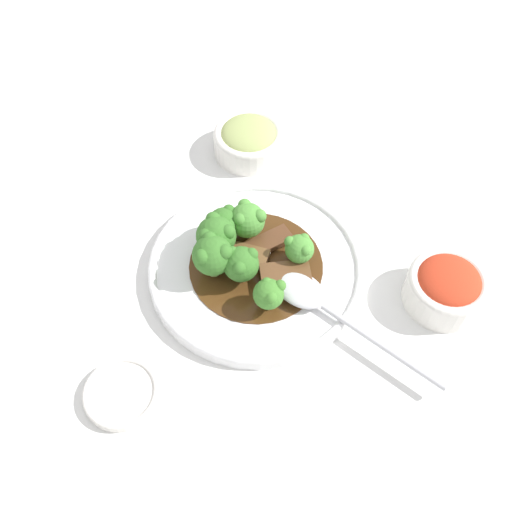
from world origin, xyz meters
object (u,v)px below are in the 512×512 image
at_px(beef_strip_0, 286,276).
at_px(broccoli_floret_6, 213,255).
at_px(main_plate, 256,268).
at_px(broccoli_floret_4, 241,264).
at_px(broccoli_floret_2, 224,224).
at_px(sauce_dish, 121,393).
at_px(broccoli_floret_3, 249,219).
at_px(side_bowl_appetizer, 249,140).
at_px(broccoli_floret_0, 216,235).
at_px(broccoli_floret_1, 271,293).
at_px(side_bowl_kimchi, 446,287).
at_px(beef_strip_2, 268,242).
at_px(serving_spoon, 313,298).
at_px(broccoli_floret_5, 299,248).
at_px(beef_strip_1, 244,254).

height_order(beef_strip_0, broccoli_floret_6, broccoli_floret_6).
xyz_separation_m(main_plate, broccoli_floret_4, (-0.01, 0.02, 0.04)).
relative_size(broccoli_floret_2, sauce_dish, 0.55).
bearing_deg(main_plate, broccoli_floret_3, -2.67).
bearing_deg(broccoli_floret_6, side_bowl_appetizer, -23.56).
bearing_deg(sauce_dish, main_plate, -55.28).
bearing_deg(broccoli_floret_0, broccoli_floret_1, -153.38).
xyz_separation_m(main_plate, side_bowl_kimchi, (-0.09, -0.20, 0.02)).
distance_m(beef_strip_2, broccoli_floret_3, 0.04).
height_order(beef_strip_2, serving_spoon, serving_spoon).
bearing_deg(beef_strip_0, broccoli_floret_4, 73.53).
height_order(beef_strip_0, serving_spoon, serving_spoon).
relative_size(serving_spoon, sauce_dish, 2.37).
bearing_deg(broccoli_floret_3, side_bowl_appetizer, -12.83).
xyz_separation_m(main_plate, broccoli_floret_3, (0.05, -0.00, 0.04)).
distance_m(broccoli_floret_0, broccoli_floret_6, 0.03).
distance_m(broccoli_floret_4, side_bowl_appetizer, 0.23).
xyz_separation_m(beef_strip_2, side_bowl_appetizer, (0.18, -0.02, 0.00)).
distance_m(broccoli_floret_4, broccoli_floret_5, 0.07).
xyz_separation_m(broccoli_floret_3, sauce_dish, (-0.17, 0.18, -0.04)).
xyz_separation_m(beef_strip_1, side_bowl_kimchi, (-0.10, -0.21, 0.00)).
height_order(beef_strip_0, broccoli_floret_5, broccoli_floret_5).
height_order(beef_strip_1, beef_strip_2, beef_strip_1).
relative_size(broccoli_floret_3, sauce_dish, 0.61).
relative_size(broccoli_floret_1, side_bowl_appetizer, 0.43).
xyz_separation_m(beef_strip_0, side_bowl_kimchi, (-0.06, -0.17, 0.00)).
relative_size(broccoli_floret_3, broccoli_floret_5, 1.27).
bearing_deg(main_plate, side_bowl_appetizer, -10.59).
xyz_separation_m(main_plate, broccoli_floret_5, (-0.01, -0.05, 0.03)).
bearing_deg(beef_strip_0, broccoli_floret_0, 50.30).
bearing_deg(broccoli_floret_4, serving_spoon, -125.40).
height_order(main_plate, broccoli_floret_2, broccoli_floret_2).
relative_size(broccoli_floret_5, serving_spoon, 0.20).
bearing_deg(broccoli_floret_4, side_bowl_appetizer, -15.17).
distance_m(beef_strip_0, broccoli_floret_1, 0.04).
height_order(broccoli_floret_4, broccoli_floret_5, broccoli_floret_4).
relative_size(main_plate, broccoli_floret_3, 5.32).
bearing_deg(beef_strip_1, broccoli_floret_6, 109.59).
distance_m(main_plate, side_bowl_appetizer, 0.21).
height_order(beef_strip_0, side_bowl_appetizer, side_bowl_appetizer).
distance_m(broccoli_floret_1, serving_spoon, 0.05).
bearing_deg(serving_spoon, broccoli_floret_0, 44.26).
bearing_deg(broccoli_floret_4, broccoli_floret_0, 24.99).
distance_m(beef_strip_0, sauce_dish, 0.22).
distance_m(broccoli_floret_0, broccoli_floret_3, 0.05).
xyz_separation_m(main_plate, beef_strip_1, (0.01, 0.01, 0.01)).
bearing_deg(sauce_dish, broccoli_floret_3, -46.75).
bearing_deg(broccoli_floret_3, serving_spoon, -156.58).
height_order(broccoli_floret_1, broccoli_floret_3, broccoli_floret_3).
bearing_deg(broccoli_floret_0, broccoli_floret_2, -33.00).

